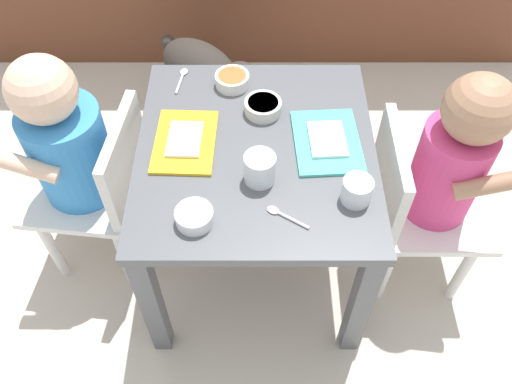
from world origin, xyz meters
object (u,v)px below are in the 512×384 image
(seated_child_right, at_px, (445,167))
(water_cup_left, at_px, (260,170))
(seated_child_left, at_px, (72,149))
(veggie_bowl_far, at_px, (263,106))
(spoon_by_right_tray, at_px, (284,215))
(dog, at_px, (206,71))
(food_tray_right, at_px, (327,141))
(food_tray_left, at_px, (185,141))
(cereal_bowl_left_side, at_px, (194,216))
(spoon_by_left_tray, at_px, (182,78))
(water_cup_right, at_px, (357,191))
(veggie_bowl_near, at_px, (232,80))
(dining_table, at_px, (256,171))

(seated_child_right, relative_size, water_cup_left, 9.98)
(seated_child_left, relative_size, veggie_bowl_far, 7.64)
(seated_child_left, xyz_separation_m, spoon_by_right_tray, (0.49, -0.22, 0.04))
(dog, height_order, food_tray_right, food_tray_right)
(water_cup_left, height_order, spoon_by_right_tray, water_cup_left)
(food_tray_right, bearing_deg, food_tray_left, 180.00)
(seated_child_right, relative_size, food_tray_right, 3.27)
(cereal_bowl_left_side, distance_m, spoon_by_right_tray, 0.18)
(seated_child_right, relative_size, spoon_by_left_tray, 6.86)
(veggie_bowl_far, relative_size, spoon_by_left_tray, 0.89)
(cereal_bowl_left_side, relative_size, spoon_by_right_tray, 0.86)
(seated_child_left, xyz_separation_m, food_tray_right, (0.60, -0.02, 0.04))
(water_cup_left, bearing_deg, water_cup_right, -15.40)
(dog, xyz_separation_m, spoon_by_left_tray, (-0.02, -0.36, 0.27))
(seated_child_right, bearing_deg, spoon_by_left_tray, 156.69)
(dog, relative_size, cereal_bowl_left_side, 4.78)
(veggie_bowl_far, bearing_deg, cereal_bowl_left_side, -113.60)
(food_tray_left, xyz_separation_m, spoon_by_right_tray, (0.22, -0.21, -0.00))
(food_tray_left, bearing_deg, veggie_bowl_far, 29.86)
(veggie_bowl_near, bearing_deg, water_cup_right, -53.55)
(veggie_bowl_near, bearing_deg, dog, 105.74)
(seated_child_right, relative_size, veggie_bowl_near, 7.99)
(seated_child_left, distance_m, veggie_bowl_near, 0.42)
(dog, distance_m, water_cup_right, 0.88)
(water_cup_right, distance_m, veggie_bowl_far, 0.33)
(spoon_by_left_tray, bearing_deg, spoon_by_right_tray, -60.29)
(seated_child_right, xyz_separation_m, food_tray_right, (-0.27, 0.04, 0.04))
(dog, bearing_deg, water_cup_right, -63.23)
(dog, height_order, food_tray_left, food_tray_left)
(food_tray_right, relative_size, water_cup_left, 3.05)
(water_cup_left, relative_size, water_cup_right, 1.08)
(cereal_bowl_left_side, bearing_deg, spoon_by_right_tray, 4.11)
(food_tray_left, relative_size, water_cup_left, 2.96)
(water_cup_right, xyz_separation_m, spoon_by_left_tray, (-0.40, 0.39, -0.02))
(seated_child_right, xyz_separation_m, spoon_by_left_tray, (-0.62, 0.27, 0.04))
(cereal_bowl_left_side, height_order, spoon_by_right_tray, cereal_bowl_left_side)
(spoon_by_right_tray, bearing_deg, cereal_bowl_left_side, -175.89)
(spoon_by_right_tray, bearing_deg, seated_child_left, 155.52)
(seated_child_right, relative_size, water_cup_right, 10.73)
(dog, height_order, water_cup_right, water_cup_right)
(spoon_by_left_tray, bearing_deg, water_cup_left, -59.15)
(food_tray_right, distance_m, spoon_by_right_tray, 0.23)
(food_tray_right, bearing_deg, cereal_bowl_left_side, -142.53)
(food_tray_right, relative_size, cereal_bowl_left_side, 2.68)
(seated_child_right, distance_m, water_cup_left, 0.43)
(water_cup_right, distance_m, spoon_by_left_tray, 0.56)
(seated_child_right, bearing_deg, food_tray_left, 175.75)
(dining_table, height_order, seated_child_right, seated_child_right)
(water_cup_left, xyz_separation_m, spoon_by_right_tray, (0.05, -0.10, -0.03))
(water_cup_left, relative_size, cereal_bowl_left_side, 0.88)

